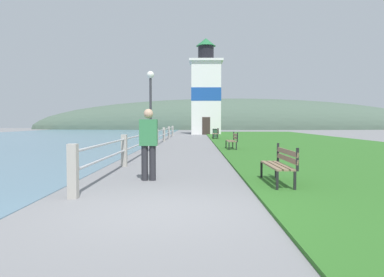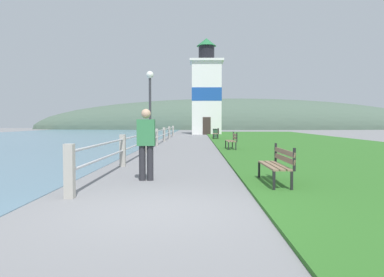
% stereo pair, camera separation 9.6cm
% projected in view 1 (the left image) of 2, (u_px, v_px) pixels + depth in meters
% --- Properties ---
extents(ground_plane, '(160.00, 160.00, 0.00)m').
position_uv_depth(ground_plane, '(158.00, 211.00, 6.22)').
color(ground_plane, slate).
extents(grass_verge, '(12.00, 56.44, 0.06)m').
position_uv_depth(grass_verge, '(304.00, 143.00, 24.93)').
color(grass_verge, '#2D6623').
rests_on(grass_verge, ground_plane).
extents(seawall_railing, '(0.18, 31.16, 1.06)m').
position_uv_depth(seawall_railing, '(157.00, 136.00, 22.68)').
color(seawall_railing, '#A8A399').
rests_on(seawall_railing, ground_plane).
extents(park_bench_near, '(0.50, 1.79, 0.94)m').
position_uv_depth(park_bench_near, '(280.00, 163.00, 8.67)').
color(park_bench_near, '#846B51').
rests_on(park_bench_near, ground_plane).
extents(park_bench_midway, '(0.50, 1.64, 0.94)m').
position_uv_depth(park_bench_midway, '(233.00, 140.00, 19.64)').
color(park_bench_midway, '#846B51').
rests_on(park_bench_midway, ground_plane).
extents(park_bench_far, '(0.50, 1.68, 0.94)m').
position_uv_depth(park_bench_far, '(216.00, 133.00, 31.50)').
color(park_bench_far, '#846B51').
rests_on(park_bench_far, ground_plane).
extents(lighthouse, '(3.88, 3.88, 11.24)m').
position_uv_depth(lighthouse, '(206.00, 93.00, 44.01)').
color(lighthouse, white).
rests_on(lighthouse, ground_plane).
extents(person_strolling, '(0.44, 0.24, 1.81)m').
position_uv_depth(person_strolling, '(149.00, 142.00, 9.41)').
color(person_strolling, '#28282D').
rests_on(person_strolling, ground_plane).
extents(trash_bin, '(0.54, 0.54, 0.84)m').
position_uv_depth(trash_bin, '(215.00, 133.00, 33.70)').
color(trash_bin, '#2D5138').
rests_on(trash_bin, ground_plane).
extents(lamp_post, '(0.36, 0.36, 3.96)m').
position_uv_depth(lamp_post, '(151.00, 96.00, 18.34)').
color(lamp_post, '#333338').
rests_on(lamp_post, ground_plane).
extents(distant_hillside, '(80.00, 16.00, 12.00)m').
position_uv_depth(distant_hillside, '(233.00, 129.00, 73.69)').
color(distant_hillside, '#475B4C').
rests_on(distant_hillside, ground_plane).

